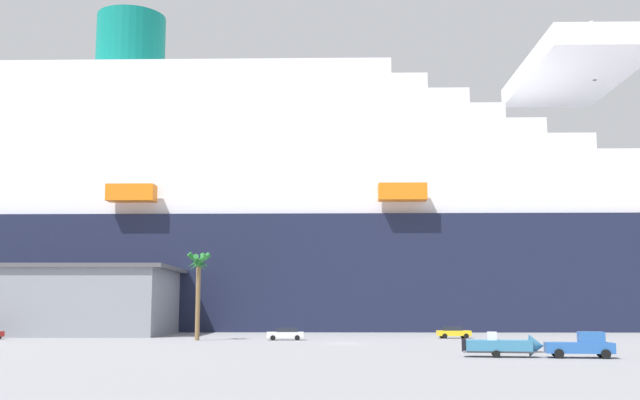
% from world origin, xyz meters
% --- Properties ---
extents(ground_plane, '(600.00, 600.00, 0.00)m').
position_xyz_m(ground_plane, '(0.00, 30.00, 0.00)').
color(ground_plane, gray).
extents(cruise_ship, '(236.33, 48.51, 67.67)m').
position_xyz_m(cruise_ship, '(-13.77, 55.43, 19.22)').
color(cruise_ship, '#191E38').
rests_on(cruise_ship, ground_plane).
extents(pickup_truck, '(5.88, 3.09, 2.20)m').
position_xyz_m(pickup_truck, '(18.89, -24.93, 1.04)').
color(pickup_truck, '#2659A5').
rests_on(pickup_truck, ground_plane).
extents(small_boat_on_trailer, '(7.70, 3.16, 2.15)m').
position_xyz_m(small_boat_on_trailer, '(12.81, -23.77, 0.96)').
color(small_boat_on_trailer, '#595960').
rests_on(small_boat_on_trailer, ground_plane).
extents(palm_tree, '(3.52, 3.30, 11.25)m').
position_xyz_m(palm_tree, '(-18.17, 8.30, 8.71)').
color(palm_tree, brown).
rests_on(palm_tree, ground_plane).
extents(parked_car_yellow_taxi, '(4.49, 2.19, 1.58)m').
position_xyz_m(parked_car_yellow_taxi, '(15.64, 13.64, 0.83)').
color(parked_car_yellow_taxi, yellow).
rests_on(parked_car_yellow_taxi, ground_plane).
extents(parked_car_white_van, '(4.71, 2.14, 1.58)m').
position_xyz_m(parked_car_white_van, '(-6.94, 8.77, 0.83)').
color(parked_car_white_van, white).
rests_on(parked_car_white_van, ground_plane).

